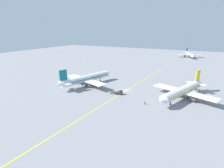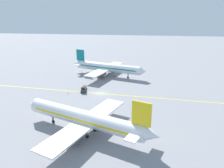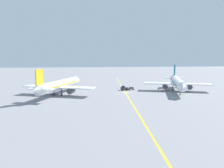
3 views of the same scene
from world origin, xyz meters
name	(u,v)px [view 1 (image 1 of 3)]	position (x,y,z in m)	size (l,w,h in m)	color
ground_plane	(126,91)	(0.00, 0.00, 0.00)	(400.00, 400.00, 0.00)	gray
apron_yellow_centreline	(126,91)	(0.00, 0.00, 0.00)	(0.40, 120.00, 0.01)	yellow
airplane_at_gate	(86,79)	(-22.48, -1.70, 3.71)	(28.31, 34.83, 10.60)	white
airplane_adjacent_stand	(183,91)	(25.94, 1.62, 3.71)	(28.08, 34.35, 10.60)	white
airplane_distant_taxiing	(189,54)	(18.12, 130.57, 3.34)	(25.41, 31.19, 9.54)	silver
baggage_tug_dark	(120,93)	(-0.45, -6.31, 0.90)	(3.19, 2.13, 2.11)	#333842
baggage_cart_trailing	(113,92)	(-3.71, -6.80, 0.76)	(2.78, 1.77, 1.24)	gray
ground_crew_worker	(145,102)	(13.32, -11.87, 0.91)	(0.39, 0.48, 1.68)	#23232D
traffic_cone_near_nose	(121,98)	(2.14, -11.05, 0.28)	(0.32, 0.32, 0.55)	orange
traffic_cone_mid_apron	(93,87)	(-16.88, -3.98, 0.28)	(0.32, 0.32, 0.55)	orange
traffic_cone_by_wingtip	(63,90)	(-27.46, -14.77, 0.28)	(0.32, 0.32, 0.55)	orange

